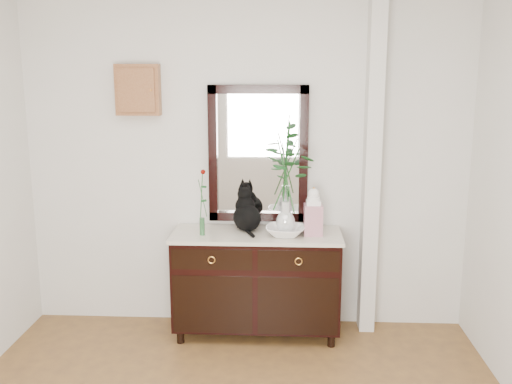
# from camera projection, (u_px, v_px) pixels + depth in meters

# --- Properties ---
(wall_back) EXTENTS (3.60, 0.04, 2.70)m
(wall_back) POSITION_uv_depth(u_px,v_px,m) (246.00, 165.00, 4.62)
(wall_back) COLOR silver
(wall_back) RESTS_ON ground
(pilaster) EXTENTS (0.12, 0.20, 2.70)m
(pilaster) POSITION_uv_depth(u_px,v_px,m) (372.00, 168.00, 4.49)
(pilaster) COLOR silver
(pilaster) RESTS_ON ground
(sideboard) EXTENTS (1.33, 0.52, 0.82)m
(sideboard) POSITION_uv_depth(u_px,v_px,m) (257.00, 278.00, 4.55)
(sideboard) COLOR black
(sideboard) RESTS_ON ground
(wall_mirror) EXTENTS (0.80, 0.06, 1.10)m
(wall_mirror) POSITION_uv_depth(u_px,v_px,m) (258.00, 154.00, 4.58)
(wall_mirror) COLOR black
(wall_mirror) RESTS_ON wall_back
(key_cabinet) EXTENTS (0.35, 0.10, 0.40)m
(key_cabinet) POSITION_uv_depth(u_px,v_px,m) (138.00, 90.00, 4.50)
(key_cabinet) COLOR brown
(key_cabinet) RESTS_ON wall_back
(cat) EXTENTS (0.34, 0.37, 0.35)m
(cat) POSITION_uv_depth(u_px,v_px,m) (247.00, 209.00, 4.52)
(cat) COLOR black
(cat) RESTS_ON sideboard
(lotus_bowl) EXTENTS (0.33, 0.33, 0.07)m
(lotus_bowl) POSITION_uv_depth(u_px,v_px,m) (285.00, 231.00, 4.39)
(lotus_bowl) COLOR white
(lotus_bowl) RESTS_ON sideboard
(vase_branches) EXTENTS (0.54, 0.54, 0.88)m
(vase_branches) POSITION_uv_depth(u_px,v_px,m) (286.00, 177.00, 4.30)
(vase_branches) COLOR silver
(vase_branches) RESTS_ON lotus_bowl
(bud_vase_rose) EXTENTS (0.08, 0.08, 0.53)m
(bud_vase_rose) POSITION_uv_depth(u_px,v_px,m) (202.00, 202.00, 4.36)
(bud_vase_rose) COLOR #2C5F34
(bud_vase_rose) RESTS_ON sideboard
(ginger_jar) EXTENTS (0.15, 0.15, 0.38)m
(ginger_jar) POSITION_uv_depth(u_px,v_px,m) (313.00, 211.00, 4.39)
(ginger_jar) COLOR silver
(ginger_jar) RESTS_ON sideboard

